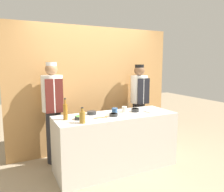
{
  "coord_description": "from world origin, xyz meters",
  "views": [
    {
      "loc": [
        -1.55,
        -3.03,
        1.71
      ],
      "look_at": [
        0.0,
        0.14,
        1.18
      ],
      "focal_mm": 35.0,
      "sensor_mm": 36.0,
      "label": 1
    }
  ],
  "objects": [
    {
      "name": "sauce_bowl_green",
      "position": [
        -0.61,
        -0.03,
        0.93
      ],
      "size": [
        0.16,
        0.16,
        0.05
      ],
      "color": "#2D2D2D",
      "rests_on": "counter"
    },
    {
      "name": "chef_left",
      "position": [
        -0.86,
        0.66,
        0.94
      ],
      "size": [
        0.35,
        0.35,
        1.73
      ],
      "color": "#28282D",
      "rests_on": "ground_plane"
    },
    {
      "name": "cabinet_wall",
      "position": [
        0.0,
        1.0,
        1.2
      ],
      "size": [
        3.27,
        0.18,
        2.4
      ],
      "color": "#B7844C",
      "rests_on": "ground_plane"
    },
    {
      "name": "counter",
      "position": [
        0.0,
        0.0,
        0.45
      ],
      "size": [
        1.95,
        0.71,
        0.9
      ],
      "color": "beige",
      "rests_on": "ground_plane"
    },
    {
      "name": "bottle_amber",
      "position": [
        -0.8,
        0.03,
        1.02
      ],
      "size": [
        0.06,
        0.06,
        0.32
      ],
      "color": "#9E661E",
      "rests_on": "counter"
    },
    {
      "name": "sauce_bowl_white",
      "position": [
        -0.34,
        0.18,
        0.93
      ],
      "size": [
        0.15,
        0.15,
        0.05
      ],
      "color": "#2D2D2D",
      "rests_on": "counter"
    },
    {
      "name": "cutting_board",
      "position": [
        0.69,
        -0.1,
        0.91
      ],
      "size": [
        0.32,
        0.22,
        0.02
      ],
      "color": "white",
      "rests_on": "counter"
    },
    {
      "name": "cup_blue",
      "position": [
        -0.01,
        0.03,
        0.95
      ],
      "size": [
        0.09,
        0.09,
        0.1
      ],
      "color": "#386093",
      "rests_on": "counter"
    },
    {
      "name": "chef_right",
      "position": [
        0.86,
        0.66,
        0.92
      ],
      "size": [
        0.34,
        0.34,
        1.69
      ],
      "color": "#28282D",
      "rests_on": "ground_plane"
    },
    {
      "name": "bottle_vinegar",
      "position": [
        -0.64,
        -0.25,
        0.99
      ],
      "size": [
        0.08,
        0.08,
        0.22
      ],
      "color": "olive",
      "rests_on": "counter"
    },
    {
      "name": "ground_plane",
      "position": [
        0.0,
        0.0,
        0.0
      ],
      "size": [
        14.0,
        14.0,
        0.0
      ],
      "primitive_type": "plane",
      "color": "tan"
    },
    {
      "name": "cup_cream",
      "position": [
        0.21,
        0.09,
        0.95
      ],
      "size": [
        0.09,
        0.09,
        0.09
      ],
      "color": "silver",
      "rests_on": "counter"
    },
    {
      "name": "sauce_bowl_brown",
      "position": [
        -0.08,
        -0.08,
        0.93
      ],
      "size": [
        0.13,
        0.13,
        0.04
      ],
      "color": "#2D2D2D",
      "rests_on": "counter"
    },
    {
      "name": "wooden_spoon",
      "position": [
        -0.27,
        -0.1,
        0.91
      ],
      "size": [
        0.24,
        0.04,
        0.03
      ],
      "color": "#B2844C",
      "rests_on": "counter"
    },
    {
      "name": "sauce_bowl_purple",
      "position": [
        0.39,
        0.04,
        0.93
      ],
      "size": [
        0.13,
        0.13,
        0.06
      ],
      "color": "#2D2D2D",
      "rests_on": "counter"
    }
  ]
}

